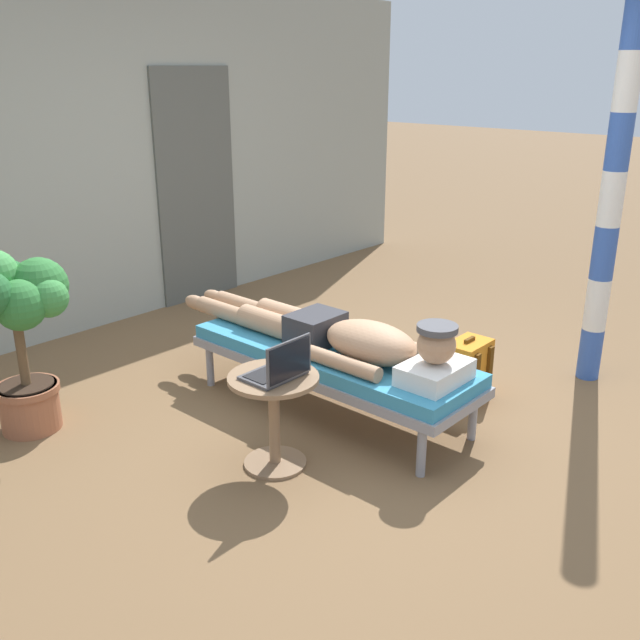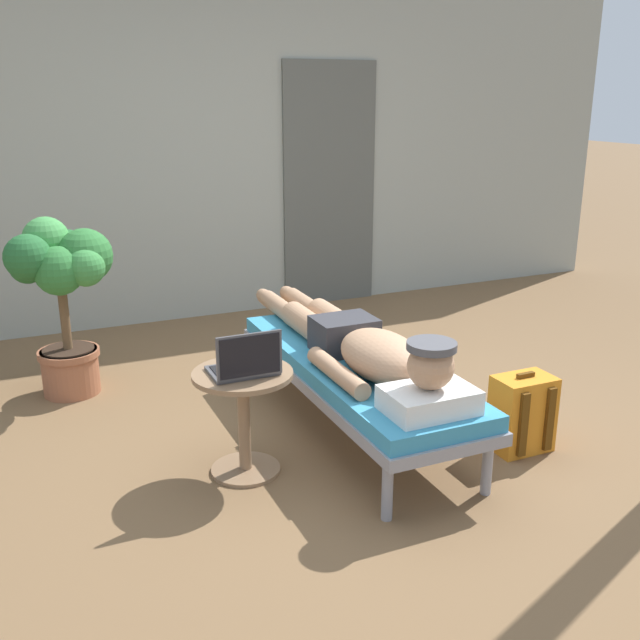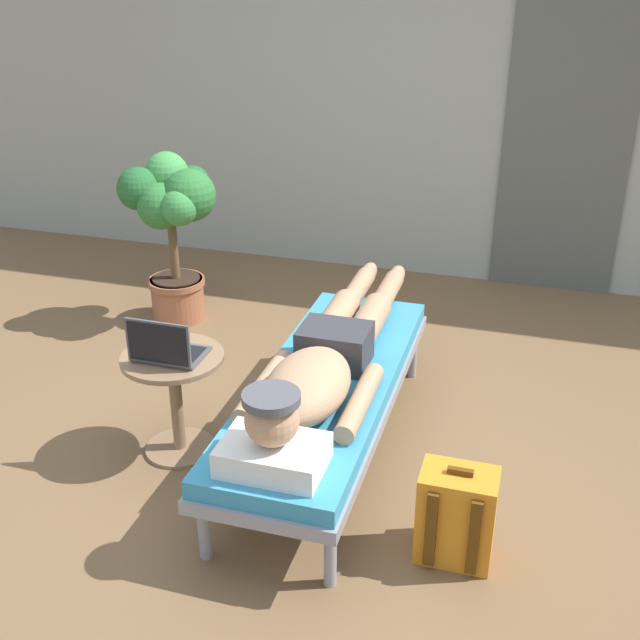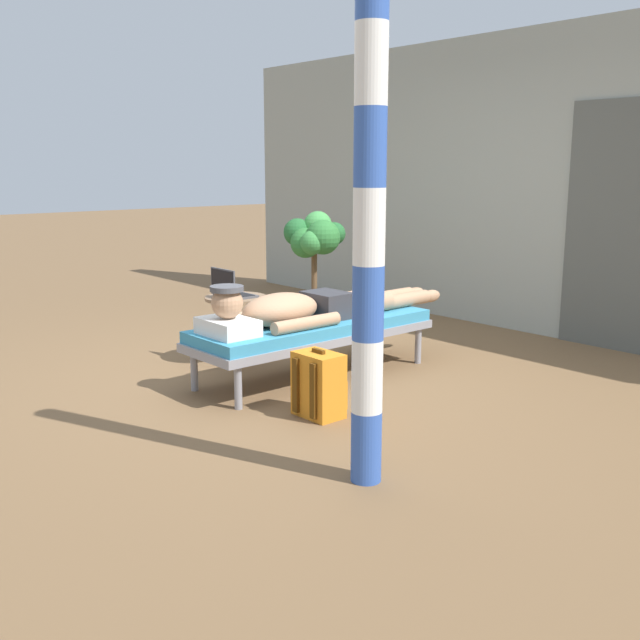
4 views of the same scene
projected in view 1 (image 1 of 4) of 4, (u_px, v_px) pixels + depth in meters
The scene contains 10 objects.
ground_plane at pixel (339, 423), 4.29m from camera, with size 40.00×40.00×0.00m, color brown.
house_wall_back at pixel (89, 158), 5.59m from camera, with size 7.60×0.20×2.70m, color #999E93.
house_door_panel at pixel (196, 187), 6.31m from camera, with size 0.84×0.03×2.04m, color #545651.
lounge_chair at pixel (331, 359), 4.35m from camera, with size 0.62×1.90×0.42m.
person_reclining at pixel (340, 335), 4.25m from camera, with size 0.53×2.17×0.33m.
side_table at pixel (274, 405), 3.74m from camera, with size 0.48×0.48×0.52m.
laptop at pixel (280, 368), 3.63m from camera, with size 0.31×0.24×0.23m.
backpack at pixel (467, 371), 4.55m from camera, with size 0.30×0.26×0.42m.
potted_plant at pixel (18, 318), 4.01m from camera, with size 0.61×0.54×1.09m.
porch_post at pixel (611, 199), 4.52m from camera, with size 0.15×0.15×2.48m.
Camera 1 is at (-2.94, -2.46, 2.04)m, focal length 39.89 mm.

